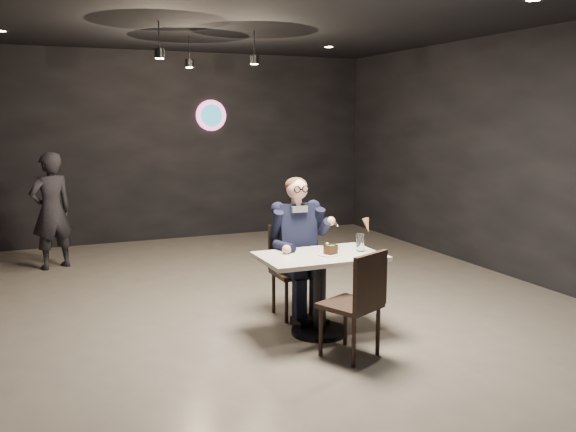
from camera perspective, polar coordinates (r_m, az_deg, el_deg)
name	(u,v)px	position (r m, az deg, el deg)	size (l,w,h in m)	color
floor	(261,324)	(6.00, -2.52, -10.05)	(9.00, 9.00, 0.00)	slate
wall_sign	(211,115)	(10.16, -7.21, 9.32)	(0.50, 0.06, 0.50)	pink
pendant_lights	(201,40)	(7.62, -8.14, 15.95)	(1.40, 1.20, 0.36)	black
main_table	(320,294)	(5.64, 2.97, -7.32)	(1.10, 0.70, 0.75)	silver
chair_far	(296,271)	(6.10, 0.72, -5.20)	(0.42, 0.46, 0.92)	black
chair_near	(350,303)	(5.12, 5.81, -8.08)	(0.42, 0.46, 0.92)	black
seated_man	(296,246)	(6.04, 0.73, -2.81)	(0.60, 0.80, 1.44)	black
dessert_plate	(329,254)	(5.52, 3.85, -3.61)	(0.21, 0.21, 0.01)	white
cake_slice	(331,250)	(5.51, 4.01, -3.17)	(0.10, 0.08, 0.07)	black
mint_leaf	(332,245)	(5.48, 4.10, -2.77)	(0.07, 0.04, 0.01)	#2E842B
sundae_glass	(360,243)	(5.69, 6.77, -2.48)	(0.07, 0.07, 0.16)	silver
wafer_cone	(367,225)	(5.66, 7.41, -0.85)	(0.07, 0.07, 0.13)	tan
passerby	(51,211)	(8.54, -21.27, 0.46)	(0.56, 0.37, 1.53)	black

